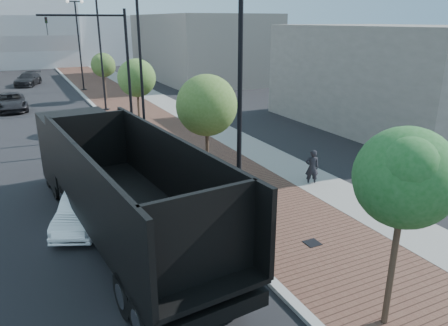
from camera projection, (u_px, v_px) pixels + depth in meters
name	position (u px, v px, depth m)	size (l,w,h in m)	color
sidewalk	(124.00, 97.00, 42.11)	(7.00, 140.00, 0.12)	#4C2D23
concrete_strip	(150.00, 95.00, 43.23)	(2.40, 140.00, 0.13)	slate
curb	(87.00, 100.00, 40.65)	(0.30, 140.00, 0.14)	gray
dump_truck	(100.00, 176.00, 16.23)	(4.18, 14.23, 3.93)	black
white_sedan	(84.00, 208.00, 15.78)	(1.41, 4.04, 1.33)	white
dark_car_mid	(11.00, 102.00, 35.86)	(2.43, 5.27, 1.47)	black
dark_car_far	(28.00, 79.00, 49.63)	(2.05, 5.05, 1.47)	black
pedestrian	(312.00, 168.00, 19.52)	(0.63, 0.41, 1.73)	black
streetlight_1	(237.00, 116.00, 13.95)	(1.44, 0.56, 9.21)	black
streetlight_2	(141.00, 67.00, 24.05)	(1.72, 0.56, 9.28)	black
streetlight_3	(100.00, 59.00, 34.37)	(1.44, 0.56, 9.21)	black
streetlight_4	(79.00, 45.00, 44.48)	(1.72, 0.56, 9.28)	black
traffic_mast	(113.00, 60.00, 26.18)	(5.09, 0.20, 8.00)	black
tree_0	(406.00, 178.00, 9.46)	(2.37, 2.31, 5.16)	#382619
tree_1	(207.00, 105.00, 18.91)	(2.76, 2.76, 5.10)	#382619
tree_2	(137.00, 78.00, 29.18)	(2.63, 2.62, 4.86)	#382619
tree_3	(104.00, 65.00, 39.46)	(2.31, 2.25, 4.47)	#382619
convention_center	(32.00, 28.00, 76.21)	(50.00, 30.00, 50.00)	#B3B8BE
commercial_block_ne	(199.00, 47.00, 54.54)	(12.00, 22.00, 8.00)	slate
commercial_block_e	(389.00, 77.00, 30.00)	(10.00, 16.00, 7.00)	#5F5B55
utility_cover_1	(312.00, 243.00, 14.39)	(0.50, 0.50, 0.02)	black
utility_cover_2	(192.00, 155.00, 23.76)	(0.50, 0.50, 0.02)	black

